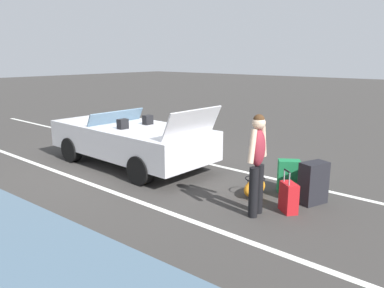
{
  "coord_description": "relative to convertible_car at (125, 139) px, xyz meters",
  "views": [
    {
      "loc": [
        -6.7,
        5.62,
        2.52
      ],
      "look_at": [
        -1.8,
        -0.12,
        0.75
      ],
      "focal_mm": 35.15,
      "sensor_mm": 36.0,
      "label": 1
    }
  ],
  "objects": [
    {
      "name": "ground_plane",
      "position": [
        -0.2,
        0.0,
        -0.59
      ],
      "size": [
        80.0,
        80.0,
        0.0
      ],
      "primitive_type": "plane",
      "color": "#383533"
    },
    {
      "name": "lot_line_near",
      "position": [
        -0.2,
        -1.22,
        -0.59
      ],
      "size": [
        18.0,
        0.12,
        0.01
      ],
      "primitive_type": "cube",
      "color": "silver",
      "rests_on": "ground_plane"
    },
    {
      "name": "lot_line_mid",
      "position": [
        -0.2,
        1.48,
        -0.59
      ],
      "size": [
        18.0,
        0.12,
        0.01
      ],
      "primitive_type": "cube",
      "color": "silver",
      "rests_on": "ground_plane"
    },
    {
      "name": "convertible_car",
      "position": [
        0.0,
        0.0,
        0.0
      ],
      "size": [
        4.22,
        1.9,
        1.52
      ],
      "rotation": [
        0.0,
        0.0,
        -0.02
      ],
      "color": "silver",
      "rests_on": "ground_plane"
    },
    {
      "name": "suitcase_large_black",
      "position": [
        -4.47,
        -0.46,
        -0.22
      ],
      "size": [
        0.43,
        0.55,
        0.74
      ],
      "rotation": [
        0.0,
        0.0,
        5.93
      ],
      "color": "black",
      "rests_on": "ground_plane"
    },
    {
      "name": "suitcase_medium_bright",
      "position": [
        -3.89,
        -0.71,
        -0.28
      ],
      "size": [
        0.47,
        0.42,
        0.62
      ],
      "rotation": [
        0.0,
        0.0,
        5.3
      ],
      "color": "#19723F",
      "rests_on": "ground_plane"
    },
    {
      "name": "suitcase_small_carryon",
      "position": [
        -4.34,
        0.17,
        -0.34
      ],
      "size": [
        0.39,
        0.37,
        0.73
      ],
      "rotation": [
        0.0,
        0.0,
        4.06
      ],
      "color": "red",
      "rests_on": "ground_plane"
    },
    {
      "name": "duffel_bag",
      "position": [
        -3.52,
        -0.12,
        -0.43
      ],
      "size": [
        0.41,
        0.67,
        0.34
      ],
      "rotation": [
        0.0,
        0.0,
        4.81
      ],
      "color": "orange",
      "rests_on": "ground_plane"
    },
    {
      "name": "traveler_person",
      "position": [
        -3.98,
        0.62,
        0.34
      ],
      "size": [
        0.26,
        0.61,
        1.65
      ],
      "rotation": [
        0.0,
        0.0,
        0.12
      ],
      "color": "black",
      "rests_on": "ground_plane"
    }
  ]
}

